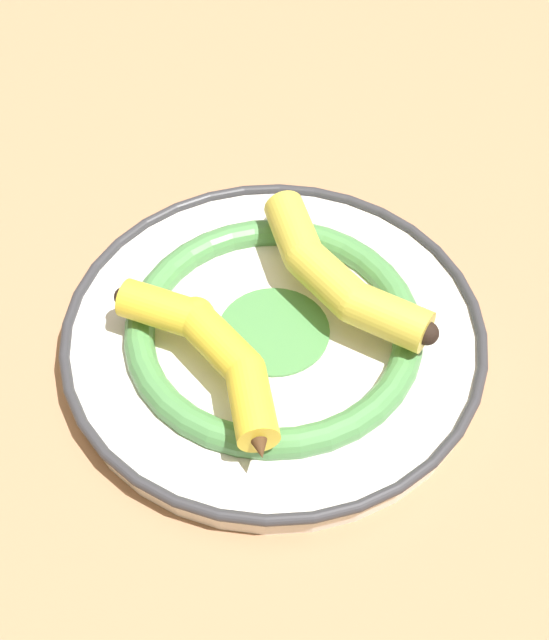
# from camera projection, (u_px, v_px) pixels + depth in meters

# --- Properties ---
(ground_plane) EXTENTS (2.80, 2.80, 0.00)m
(ground_plane) POSITION_uv_depth(u_px,v_px,m) (245.00, 351.00, 0.73)
(ground_plane) COLOR #A87A56
(decorative_bowl) EXTENTS (0.34, 0.34, 0.04)m
(decorative_bowl) POSITION_uv_depth(u_px,v_px,m) (274.00, 338.00, 0.72)
(decorative_bowl) COLOR white
(decorative_bowl) RESTS_ON ground_plane
(banana_a) EXTENTS (0.11, 0.19, 0.03)m
(banana_a) POSITION_uv_depth(u_px,v_px,m) (332.00, 272.00, 0.72)
(banana_a) COLOR gold
(banana_a) RESTS_ON decorative_bowl
(banana_b) EXTENTS (0.11, 0.17, 0.03)m
(banana_b) POSITION_uv_depth(u_px,v_px,m) (213.00, 353.00, 0.67)
(banana_b) COLOR yellow
(banana_b) RESTS_ON decorative_bowl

